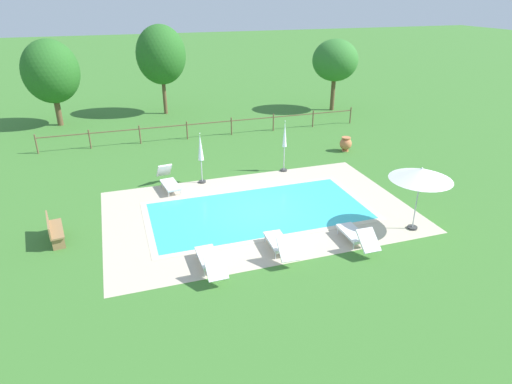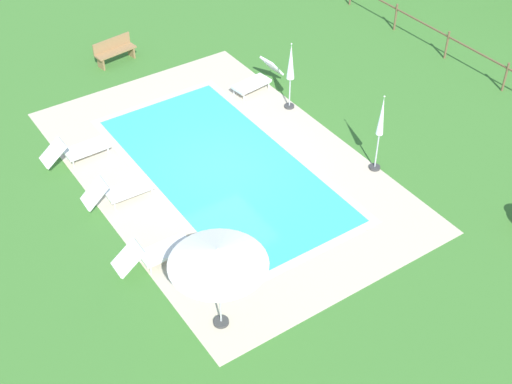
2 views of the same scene
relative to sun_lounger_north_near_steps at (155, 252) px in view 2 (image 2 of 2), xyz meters
The scene contains 13 objects.
ground_plane 4.15m from the sun_lounger_north_near_steps, 124.42° to the left, with size 160.00×160.00×0.00m, color #3D752D.
pool_deck_paving 4.15m from the sun_lounger_north_near_steps, 124.42° to the left, with size 11.71×7.47×0.01m, color beige.
swimming_pool_water 4.15m from the sun_lounger_north_near_steps, 124.42° to the left, with size 8.25×4.01×0.01m, color #38C6D1.
pool_coping_rim 4.15m from the sun_lounger_north_near_steps, 124.42° to the left, with size 8.73×4.49×0.01m.
sun_lounger_north_near_steps is the anchor object (origin of this frame).
sun_lounger_north_mid 2.66m from the sun_lounger_north_near_steps, behind, with size 0.66×1.97×0.90m.
sun_lounger_north_far 8.54m from the sun_lounger_north_near_steps, 128.79° to the left, with size 0.84×1.93×0.98m.
sun_lounger_north_end 5.03m from the sun_lounger_north_near_steps, behind, with size 0.63×2.00×0.85m.
patio_umbrella_open_foreground 3.08m from the sun_lounger_north_near_steps, ahead, with size 2.16×2.16×2.39m.
patio_umbrella_closed_row_west 7.14m from the sun_lounger_north_near_steps, 88.76° to the left, with size 0.32×0.32×2.48m.
patio_umbrella_closed_row_mid_west 7.97m from the sun_lounger_north_near_steps, 119.16° to the left, with size 0.32×0.32×2.31m.
wooden_bench_lawn_side 10.31m from the sun_lounger_north_near_steps, 160.22° to the left, with size 0.65×1.55×0.87m.
perimeter_fence 13.57m from the sun_lounger_north_near_steps, 98.43° to the left, with size 18.67×0.08×1.05m.
Camera 2 is at (13.81, -8.16, 12.54)m, focal length 49.15 mm.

